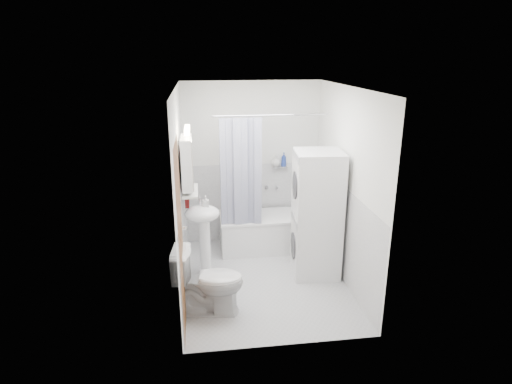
{
  "coord_description": "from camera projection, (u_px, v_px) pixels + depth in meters",
  "views": [
    {
      "loc": [
        -0.76,
        -4.79,
        2.76
      ],
      "look_at": [
        -0.09,
        0.15,
        1.14
      ],
      "focal_mm": 30.0,
      "sensor_mm": 36.0,
      "label": 1
    }
  ],
  "objects": [
    {
      "name": "shampoo_b",
      "position": [
        284.0,
        164.0,
        6.33
      ],
      "size": [
        0.08,
        0.21,
        0.08
      ],
      "primitive_type": "imported",
      "color": "navy",
      "rests_on": "shower_caddy"
    },
    {
      "name": "towel",
      "position": [
        186.0,
        175.0,
        5.31
      ],
      "size": [
        0.07,
        0.31,
        0.76
      ],
      "color": "#5C0E0F",
      "rests_on": "room_walls"
    },
    {
      "name": "toilet",
      "position": [
        209.0,
        281.0,
        4.69
      ],
      "size": [
        0.82,
        0.51,
        0.76
      ],
      "primitive_type": "imported",
      "rotation": [
        0.0,
        0.0,
        1.46
      ],
      "color": "white",
      "rests_on": "ground"
    },
    {
      "name": "shampoo_a",
      "position": [
        276.0,
        162.0,
        6.3
      ],
      "size": [
        0.13,
        0.17,
        0.13
      ],
      "primitive_type": "imported",
      "color": "gray",
      "rests_on": "shower_caddy"
    },
    {
      "name": "soap_pump",
      "position": [
        206.0,
        206.0,
        5.32
      ],
      "size": [
        0.08,
        0.17,
        0.08
      ],
      "primitive_type": "imported",
      "color": "gray",
      "rests_on": "sink"
    },
    {
      "name": "wainscot",
      "position": [
        262.0,
        227.0,
        5.56
      ],
      "size": [
        1.98,
        2.58,
        2.58
      ],
      "color": "white",
      "rests_on": "ground"
    },
    {
      "name": "door",
      "position": [
        185.0,
        228.0,
        4.52
      ],
      "size": [
        0.05,
        2.0,
        2.0
      ],
      "color": "brown",
      "rests_on": "ground"
    },
    {
      "name": "medicine_cabinet",
      "position": [
        187.0,
        161.0,
        4.96
      ],
      "size": [
        0.13,
        0.5,
        0.71
      ],
      "color": "white",
      "rests_on": "room_walls"
    },
    {
      "name": "shower_curtain",
      "position": [
        241.0,
        172.0,
        5.68
      ],
      "size": [
        0.55,
        0.02,
        1.45
      ],
      "color": "#161C4D",
      "rests_on": "curtain_rod"
    },
    {
      "name": "shelf",
      "position": [
        190.0,
        191.0,
        5.08
      ],
      "size": [
        0.18,
        0.54,
        0.02
      ],
      "primitive_type": "cube",
      "color": "silver",
      "rests_on": "room_walls"
    },
    {
      "name": "sink",
      "position": [
        203.0,
        224.0,
        5.39
      ],
      "size": [
        0.44,
        0.37,
        1.04
      ],
      "color": "white",
      "rests_on": "ground"
    },
    {
      "name": "bathtub",
      "position": [
        266.0,
        230.0,
        6.27
      ],
      "size": [
        1.35,
        0.64,
        0.52
      ],
      "color": "white",
      "rests_on": "ground"
    },
    {
      "name": "room_walls",
      "position": [
        265.0,
        167.0,
        5.01
      ],
      "size": [
        2.6,
        2.6,
        2.6
      ],
      "color": "white",
      "rests_on": "ground"
    },
    {
      "name": "washer_dryer",
      "position": [
        317.0,
        214.0,
        5.41
      ],
      "size": [
        0.63,
        0.62,
        1.63
      ],
      "rotation": [
        0.0,
        0.0,
        -0.08
      ],
      "color": "white",
      "rests_on": "ground"
    },
    {
      "name": "shower_caddy",
      "position": [
        280.0,
        167.0,
        6.34
      ],
      "size": [
        0.22,
        0.06,
        0.02
      ],
      "primitive_type": "cube",
      "color": "silver",
      "rests_on": "room_walls"
    },
    {
      "name": "curtain_rod",
      "position": [
        271.0,
        115.0,
        5.49
      ],
      "size": [
        1.53,
        0.02,
        0.02
      ],
      "primitive_type": "cylinder",
      "rotation": [
        0.0,
        1.57,
        0.0
      ],
      "color": "silver",
      "rests_on": "room_walls"
    },
    {
      "name": "shelf_bottle",
      "position": [
        190.0,
        191.0,
        4.92
      ],
      "size": [
        0.07,
        0.18,
        0.07
      ],
      "primitive_type": "imported",
      "color": "gray",
      "rests_on": "shelf"
    },
    {
      "name": "tub_spout",
      "position": [
        276.0,
        187.0,
        6.44
      ],
      "size": [
        0.04,
        0.12,
        0.04
      ],
      "primitive_type": "cylinder",
      "rotation": [
        1.57,
        0.0,
        0.0
      ],
      "color": "silver",
      "rests_on": "room_walls"
    },
    {
      "name": "shelf_cup",
      "position": [
        190.0,
        183.0,
        5.17
      ],
      "size": [
        0.1,
        0.09,
        0.1
      ],
      "primitive_type": "imported",
      "color": "gray",
      "rests_on": "shelf"
    },
    {
      "name": "floor",
      "position": [
        265.0,
        279.0,
        5.47
      ],
      "size": [
        2.6,
        2.6,
        0.0
      ],
      "primitive_type": "plane",
      "color": "silver",
      "rests_on": "ground"
    }
  ]
}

